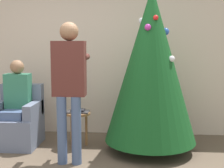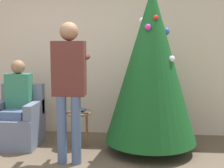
{
  "view_description": "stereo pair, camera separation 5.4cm",
  "coord_description": "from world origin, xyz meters",
  "px_view_note": "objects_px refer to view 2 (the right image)",
  "views": [
    {
      "loc": [
        0.73,
        -2.85,
        1.47
      ],
      "look_at": [
        0.44,
        1.09,
        0.97
      ],
      "focal_mm": 50.0,
      "sensor_mm": 36.0,
      "label": 1
    },
    {
      "loc": [
        0.79,
        -2.84,
        1.47
      ],
      "look_at": [
        0.44,
        1.09,
        0.97
      ],
      "focal_mm": 50.0,
      "sensor_mm": 36.0,
      "label": 2
    }
  ],
  "objects_px": {
    "armchair": "(19,123)",
    "side_stool": "(79,119)",
    "person_standing": "(69,80)",
    "person_seated": "(17,99)",
    "christmas_tree": "(151,65)"
  },
  "relations": [
    {
      "from": "armchair",
      "to": "person_seated",
      "type": "relative_size",
      "value": 0.7
    },
    {
      "from": "armchair",
      "to": "side_stool",
      "type": "bearing_deg",
      "value": -0.71
    },
    {
      "from": "person_seated",
      "to": "armchair",
      "type": "bearing_deg",
      "value": 90.0
    },
    {
      "from": "person_seated",
      "to": "person_standing",
      "type": "xyz_separation_m",
      "value": [
        0.91,
        -0.59,
        0.36
      ]
    },
    {
      "from": "person_standing",
      "to": "side_stool",
      "type": "distance_m",
      "value": 0.88
    },
    {
      "from": "christmas_tree",
      "to": "person_seated",
      "type": "height_order",
      "value": "christmas_tree"
    },
    {
      "from": "person_seated",
      "to": "side_stool",
      "type": "xyz_separation_m",
      "value": [
        0.9,
        0.01,
        -0.28
      ]
    },
    {
      "from": "christmas_tree",
      "to": "side_stool",
      "type": "xyz_separation_m",
      "value": [
        -1.02,
        0.11,
        -0.79
      ]
    },
    {
      "from": "christmas_tree",
      "to": "person_seated",
      "type": "bearing_deg",
      "value": 177.08
    },
    {
      "from": "person_standing",
      "to": "side_stool",
      "type": "xyz_separation_m",
      "value": [
        -0.01,
        0.6,
        -0.64
      ]
    },
    {
      "from": "side_stool",
      "to": "person_standing",
      "type": "bearing_deg",
      "value": -88.92
    },
    {
      "from": "armchair",
      "to": "person_seated",
      "type": "distance_m",
      "value": 0.36
    },
    {
      "from": "christmas_tree",
      "to": "person_standing",
      "type": "distance_m",
      "value": 1.14
    },
    {
      "from": "person_seated",
      "to": "side_stool",
      "type": "height_order",
      "value": "person_seated"
    },
    {
      "from": "person_standing",
      "to": "side_stool",
      "type": "relative_size",
      "value": 3.46
    }
  ]
}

